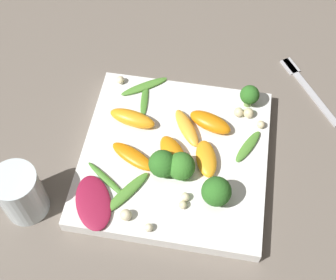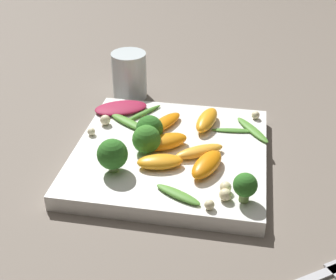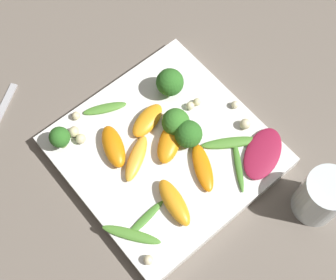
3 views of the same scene
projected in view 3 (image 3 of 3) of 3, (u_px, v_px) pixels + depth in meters
The scene contains 27 objects.
ground_plane at pixel (165, 154), 0.72m from camera, with size 2.40×2.40×0.00m, color #6B6056.
plate at pixel (165, 151), 0.71m from camera, with size 0.29×0.29×0.02m.
drinking_glass at pixel (321, 197), 0.65m from camera, with size 0.06×0.06×0.09m.
radicchio_leaf_0 at pixel (263, 153), 0.69m from camera, with size 0.08×0.10×0.01m.
orange_segment_0 at pixel (174, 202), 0.66m from camera, with size 0.08×0.04×0.02m.
orange_segment_1 at pixel (168, 140), 0.70m from camera, with size 0.07×0.08×0.02m.
orange_segment_2 at pixel (147, 120), 0.71m from camera, with size 0.05×0.07×0.02m.
orange_segment_3 at pixel (136, 158), 0.69m from camera, with size 0.06×0.08×0.02m.
orange_segment_4 at pixel (113, 146), 0.69m from camera, with size 0.08×0.05×0.02m.
orange_segment_5 at pixel (203, 167), 0.68m from camera, with size 0.08×0.06×0.01m.
broccoli_floret_0 at pixel (170, 82), 0.72m from camera, with size 0.04×0.04×0.05m.
broccoli_floret_1 at pixel (60, 138), 0.68m from camera, with size 0.03×0.03×0.04m.
broccoli_floret_2 at pixel (176, 122), 0.70m from camera, with size 0.04×0.04×0.04m.
broccoli_floret_3 at pixel (188, 134), 0.69m from camera, with size 0.04×0.04×0.04m.
arugula_sprig_0 at pixel (131, 235), 0.64m from camera, with size 0.08×0.06×0.01m.
arugula_sprig_1 at pixel (144, 219), 0.65m from camera, with size 0.02×0.08×0.00m.
arugula_sprig_2 at pixel (105, 108), 0.73m from camera, with size 0.04×0.07×0.01m.
arugula_sprig_3 at pixel (231, 143), 0.70m from camera, with size 0.06×0.08×0.01m.
arugula_sprig_4 at pixel (238, 165), 0.69m from camera, with size 0.07×0.06×0.01m.
macadamia_nut_0 at pixel (148, 260), 0.63m from camera, with size 0.01×0.01×0.01m.
macadamia_nut_1 at pixel (74, 132), 0.70m from camera, with size 0.02×0.02×0.02m.
macadamia_nut_2 at pixel (197, 102), 0.73m from camera, with size 0.01×0.01×0.01m.
macadamia_nut_3 at pixel (76, 116), 0.72m from camera, with size 0.01×0.01×0.01m.
macadamia_nut_4 at pixel (190, 106), 0.72m from camera, with size 0.01×0.01×0.01m.
macadamia_nut_5 at pixel (235, 105), 0.73m from camera, with size 0.01×0.01×0.01m.
macadamia_nut_6 at pixel (81, 139), 0.70m from camera, with size 0.02×0.02×0.02m.
macadamia_nut_7 at pixel (245, 124), 0.71m from camera, with size 0.02×0.02×0.02m.
Camera 3 is at (0.22, -0.18, 0.67)m, focal length 50.00 mm.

